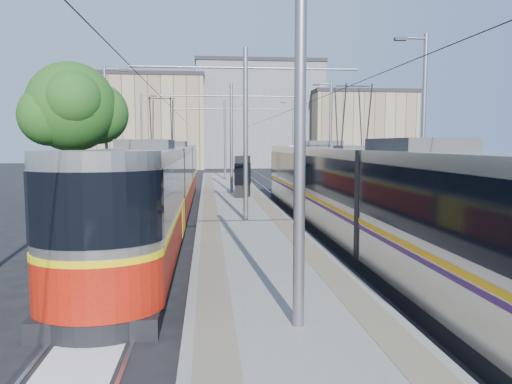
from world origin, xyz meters
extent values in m
plane|color=black|center=(0.00, 0.00, 0.00)|extent=(160.00, 160.00, 0.00)
cube|color=gray|center=(0.00, 17.00, 0.15)|extent=(4.00, 50.00, 0.30)
cube|color=gray|center=(-1.45, 17.00, 0.30)|extent=(0.70, 50.00, 0.01)
cube|color=gray|center=(1.45, 17.00, 0.30)|extent=(0.70, 50.00, 0.01)
cube|color=gray|center=(-4.32, 17.00, 0.01)|extent=(0.07, 70.00, 0.03)
cube|color=gray|center=(-2.88, 17.00, 0.01)|extent=(0.07, 70.00, 0.03)
cube|color=gray|center=(2.88, 17.00, 0.01)|extent=(0.07, 70.00, 0.03)
cube|color=gray|center=(4.32, 17.00, 0.01)|extent=(0.07, 70.00, 0.03)
cube|color=silver|center=(-3.60, -3.00, 0.01)|extent=(1.20, 5.00, 0.01)
cube|color=black|center=(-3.60, 10.78, 0.20)|extent=(2.30, 29.08, 0.40)
cube|color=#B1ABA2|center=(-3.60, 10.78, 1.85)|extent=(2.40, 27.48, 2.90)
cube|color=black|center=(-3.60, 10.78, 2.35)|extent=(2.43, 27.48, 1.30)
cube|color=#D6C10B|center=(-3.60, 10.78, 1.45)|extent=(2.43, 27.48, 0.12)
cube|color=#AC1809|center=(-3.60, 10.78, 0.95)|extent=(2.42, 27.48, 1.10)
cube|color=#2D2D30|center=(-3.60, 10.78, 3.45)|extent=(1.68, 3.00, 0.30)
cube|color=black|center=(3.60, 5.17, 0.20)|extent=(2.30, 27.65, 0.40)
cube|color=beige|center=(3.60, 5.17, 1.85)|extent=(2.40, 26.05, 2.90)
cube|color=black|center=(3.60, 5.17, 2.35)|extent=(2.43, 26.05, 1.30)
cube|color=orange|center=(3.60, 5.17, 1.45)|extent=(2.43, 26.05, 0.12)
cube|color=#351448|center=(3.60, 5.17, 1.30)|extent=(2.43, 26.05, 0.10)
cube|color=#2D2D30|center=(3.60, 5.17, 3.45)|extent=(1.68, 3.00, 0.30)
cylinder|color=slate|center=(0.00, -4.00, 3.80)|extent=(0.20, 0.20, 7.00)
cylinder|color=slate|center=(0.00, 8.00, 3.80)|extent=(0.20, 0.20, 7.00)
cylinder|color=slate|center=(0.00, 8.00, 6.50)|extent=(9.20, 0.10, 0.10)
cylinder|color=slate|center=(0.00, 20.00, 3.80)|extent=(0.20, 0.20, 7.00)
cylinder|color=slate|center=(0.00, 20.00, 6.50)|extent=(9.20, 0.10, 0.10)
cylinder|color=slate|center=(0.00, 32.00, 3.80)|extent=(0.20, 0.20, 7.00)
cylinder|color=slate|center=(0.00, 32.00, 6.50)|extent=(9.20, 0.10, 0.10)
cylinder|color=black|center=(-3.60, 17.00, 5.55)|extent=(0.02, 70.00, 0.02)
cylinder|color=black|center=(3.60, 17.00, 5.55)|extent=(0.02, 70.00, 0.02)
cylinder|color=slate|center=(-7.50, 18.00, 4.00)|extent=(0.18, 0.18, 8.00)
cube|color=#2D2D30|center=(-6.40, 18.00, 7.75)|extent=(0.50, 0.22, 0.12)
cylinder|color=slate|center=(-7.50, 34.00, 4.00)|extent=(0.18, 0.18, 8.00)
cube|color=#2D2D30|center=(-6.40, 34.00, 7.75)|extent=(0.50, 0.22, 0.12)
cylinder|color=slate|center=(7.50, 8.00, 4.00)|extent=(0.18, 0.18, 8.00)
cube|color=#2D2D30|center=(6.40, 8.00, 7.75)|extent=(0.50, 0.22, 0.12)
cylinder|color=slate|center=(7.50, 24.00, 4.00)|extent=(0.18, 0.18, 8.00)
cube|color=#2D2D30|center=(6.40, 24.00, 7.75)|extent=(0.50, 0.22, 0.12)
cylinder|color=slate|center=(7.50, 40.00, 4.00)|extent=(0.18, 0.18, 8.00)
cube|color=#2D2D30|center=(6.40, 40.00, 7.75)|extent=(0.50, 0.22, 0.12)
cube|color=black|center=(0.50, 17.00, 1.53)|extent=(0.99, 1.23, 2.45)
cube|color=black|center=(0.50, 17.00, 1.69)|extent=(1.04, 1.28, 1.28)
cylinder|color=#382314|center=(-9.12, 16.78, 1.66)|extent=(0.46, 0.46, 3.33)
sphere|color=#214413|center=(-9.12, 16.78, 5.51)|extent=(4.99, 4.99, 4.99)
sphere|color=#214413|center=(-7.87, 17.61, 5.20)|extent=(3.53, 3.53, 3.53)
cube|color=#9A8B68|center=(-10.00, 60.00, 6.17)|extent=(16.00, 12.00, 12.34)
cube|color=#262328|center=(-10.00, 60.00, 12.59)|extent=(16.32, 12.24, 0.50)
cube|color=slate|center=(6.00, 64.00, 7.40)|extent=(18.00, 14.00, 14.80)
cube|color=#262328|center=(6.00, 64.00, 15.05)|extent=(18.36, 14.28, 0.50)
cube|color=#9A8B68|center=(20.00, 58.00, 5.15)|extent=(14.00, 10.00, 10.31)
cube|color=#262328|center=(20.00, 58.00, 10.56)|extent=(14.28, 10.20, 0.50)
camera|label=1|loc=(-1.55, -12.34, 3.47)|focal=35.00mm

